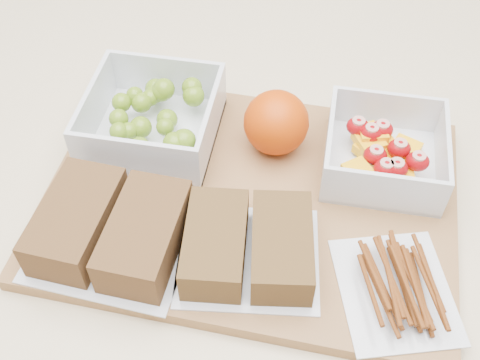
{
  "coord_description": "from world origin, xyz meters",
  "views": [
    {
      "loc": [
        0.08,
        -0.4,
        1.4
      ],
      "look_at": [
        0.01,
        -0.0,
        0.93
      ],
      "focal_mm": 45.0,
      "sensor_mm": 36.0,
      "label": 1
    }
  ],
  "objects_px": {
    "cutting_board": "(250,200)",
    "sandwich_bag_left": "(111,229)",
    "sandwich_bag_center": "(248,246)",
    "pretzel_bag": "(398,284)",
    "orange": "(276,123)",
    "grape_container": "(155,118)",
    "fruit_container": "(383,153)"
  },
  "relations": [
    {
      "from": "cutting_board",
      "to": "sandwich_bag_left",
      "type": "relative_size",
      "value": 2.67
    },
    {
      "from": "sandwich_bag_left",
      "to": "sandwich_bag_center",
      "type": "distance_m",
      "value": 0.13
    },
    {
      "from": "sandwich_bag_left",
      "to": "pretzel_bag",
      "type": "xyz_separation_m",
      "value": [
        0.27,
        -0.01,
        -0.01
      ]
    },
    {
      "from": "cutting_board",
      "to": "orange",
      "type": "height_order",
      "value": "orange"
    },
    {
      "from": "cutting_board",
      "to": "sandwich_bag_center",
      "type": "xyz_separation_m",
      "value": [
        0.01,
        -0.08,
        0.03
      ]
    },
    {
      "from": "orange",
      "to": "pretzel_bag",
      "type": "height_order",
      "value": "orange"
    },
    {
      "from": "cutting_board",
      "to": "orange",
      "type": "relative_size",
      "value": 5.95
    },
    {
      "from": "cutting_board",
      "to": "grape_container",
      "type": "relative_size",
      "value": 3.04
    },
    {
      "from": "fruit_container",
      "to": "sandwich_bag_center",
      "type": "relative_size",
      "value": 0.84
    },
    {
      "from": "pretzel_bag",
      "to": "sandwich_bag_left",
      "type": "bearing_deg",
      "value": 178.54
    },
    {
      "from": "grape_container",
      "to": "sandwich_bag_center",
      "type": "relative_size",
      "value": 0.94
    },
    {
      "from": "sandwich_bag_center",
      "to": "fruit_container",
      "type": "bearing_deg",
      "value": 49.43
    },
    {
      "from": "pretzel_bag",
      "to": "cutting_board",
      "type": "bearing_deg",
      "value": 149.43
    },
    {
      "from": "sandwich_bag_center",
      "to": "pretzel_bag",
      "type": "xyz_separation_m",
      "value": [
        0.14,
        -0.01,
        -0.01
      ]
    },
    {
      "from": "grape_container",
      "to": "orange",
      "type": "bearing_deg",
      "value": 2.54
    },
    {
      "from": "grape_container",
      "to": "sandwich_bag_center",
      "type": "distance_m",
      "value": 0.19
    },
    {
      "from": "pretzel_bag",
      "to": "sandwich_bag_center",
      "type": "bearing_deg",
      "value": 175.03
    },
    {
      "from": "grape_container",
      "to": "pretzel_bag",
      "type": "relative_size",
      "value": 0.96
    },
    {
      "from": "grape_container",
      "to": "sandwich_bag_left",
      "type": "distance_m",
      "value": 0.15
    },
    {
      "from": "orange",
      "to": "pretzel_bag",
      "type": "xyz_separation_m",
      "value": [
        0.13,
        -0.16,
        -0.02
      ]
    },
    {
      "from": "fruit_container",
      "to": "cutting_board",
      "type": "bearing_deg",
      "value": -153.78
    },
    {
      "from": "grape_container",
      "to": "sandwich_bag_left",
      "type": "bearing_deg",
      "value": -90.83
    },
    {
      "from": "fruit_container",
      "to": "sandwich_bag_left",
      "type": "height_order",
      "value": "fruit_container"
    },
    {
      "from": "sandwich_bag_left",
      "to": "pretzel_bag",
      "type": "bearing_deg",
      "value": -1.46
    },
    {
      "from": "cutting_board",
      "to": "grape_container",
      "type": "distance_m",
      "value": 0.14
    },
    {
      "from": "grape_container",
      "to": "orange",
      "type": "distance_m",
      "value": 0.13
    },
    {
      "from": "orange",
      "to": "sandwich_bag_left",
      "type": "height_order",
      "value": "orange"
    },
    {
      "from": "grape_container",
      "to": "sandwich_bag_center",
      "type": "bearing_deg",
      "value": -48.33
    },
    {
      "from": "cutting_board",
      "to": "sandwich_bag_left",
      "type": "distance_m",
      "value": 0.15
    },
    {
      "from": "sandwich_bag_left",
      "to": "grape_container",
      "type": "bearing_deg",
      "value": 89.17
    },
    {
      "from": "fruit_container",
      "to": "pretzel_bag",
      "type": "distance_m",
      "value": 0.15
    },
    {
      "from": "sandwich_bag_center",
      "to": "cutting_board",
      "type": "bearing_deg",
      "value": 98.17
    }
  ]
}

